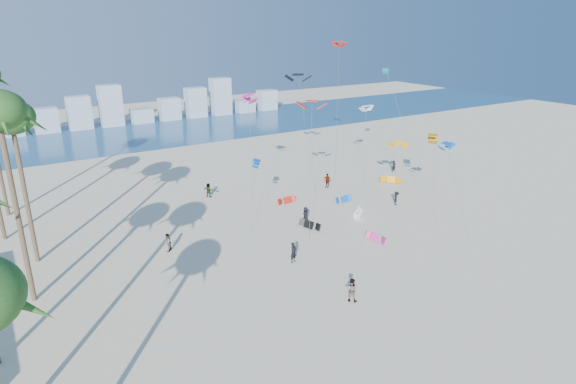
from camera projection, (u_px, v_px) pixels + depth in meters
ground at (371, 320)px, 34.89m from camera, size 220.00×220.00×0.00m
ocean at (118, 135)px, 92.33m from camera, size 220.00×220.00×0.00m
kitesurfer_near at (293, 252)px, 43.05m from camera, size 0.81×0.67×1.90m
kitesurfer_mid at (351, 290)px, 36.97m from camera, size 1.15×1.18×1.91m
kitesurfers_far at (289, 198)px, 56.54m from camera, size 36.88×15.83×1.88m
grounded_kites at (346, 207)px, 55.06m from camera, size 20.08×15.64×0.90m
flying_kites at (345, 102)px, 55.78m from camera, size 26.51×27.05×18.49m
distant_skyline at (98, 112)px, 98.69m from camera, size 85.00×3.00×8.40m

